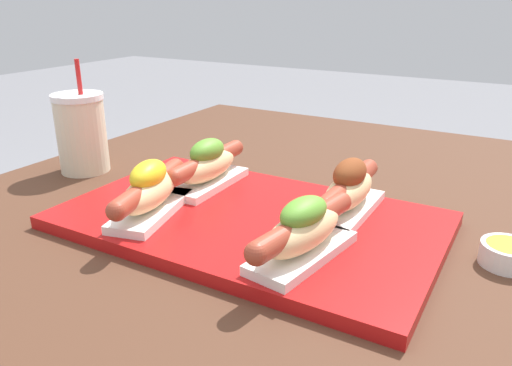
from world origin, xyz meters
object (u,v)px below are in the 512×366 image
Objects in this scene: hot_dog_0 at (150,191)px; hot_dog_2 at (208,165)px; hot_dog_3 at (349,189)px; drink_cup at (81,133)px; sauce_bowl at (508,253)px; hot_dog_1 at (303,230)px; serving_tray at (249,220)px.

hot_dog_0 and hot_dog_2 have the same top height.
drink_cup is (-0.50, -0.02, 0.02)m from hot_dog_3.
drink_cup is (-0.70, -0.01, 0.06)m from sauce_bowl.
hot_dog_3 is (0.23, 0.14, 0.00)m from hot_dog_0.
hot_dog_2 reaches higher than hot_dog_1.
hot_dog_1 is 0.25m from sauce_bowl.
sauce_bowl is (0.21, 0.13, -0.04)m from hot_dog_1.
hot_dog_2 reaches higher than sauce_bowl.
hot_dog_0 reaches higher than hot_dog_1.
hot_dog_1 is at bearing -30.73° from hot_dog_2.
serving_tray is 2.69× the size of hot_dog_0.
serving_tray is 2.62× the size of hot_dog_3.
serving_tray is 0.33m from sauce_bowl.
hot_dog_2 is at bearing 87.52° from hot_dog_0.
drink_cup is at bearing -177.72° from hot_dog_3.
sauce_bowl is (0.20, -0.01, -0.04)m from hot_dog_3.
hot_dog_3 is 0.50m from drink_cup.
hot_dog_0 is 0.98× the size of hot_dog_1.
hot_dog_3 reaches higher than sauce_bowl.
hot_dog_0 is 0.46m from sauce_bowl.
hot_dog_1 is 0.26m from hot_dog_2.
sauce_bowl is at bearing 16.39° from hot_dog_0.
serving_tray is 2.62× the size of hot_dog_2.
hot_dog_1 is 0.96× the size of drink_cup.
hot_dog_2 is 0.27m from drink_cup.
hot_dog_1 is (0.11, -0.07, 0.04)m from serving_tray.
hot_dog_2 is 0.23m from hot_dog_3.
hot_dog_3 is (0.23, 0.01, 0.00)m from hot_dog_2.
hot_dog_2 is 3.07× the size of sauce_bowl.
hot_dog_3 reaches higher than hot_dog_0.
hot_dog_3 reaches higher than serving_tray.
hot_dog_0 is (-0.12, -0.07, 0.04)m from serving_tray.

